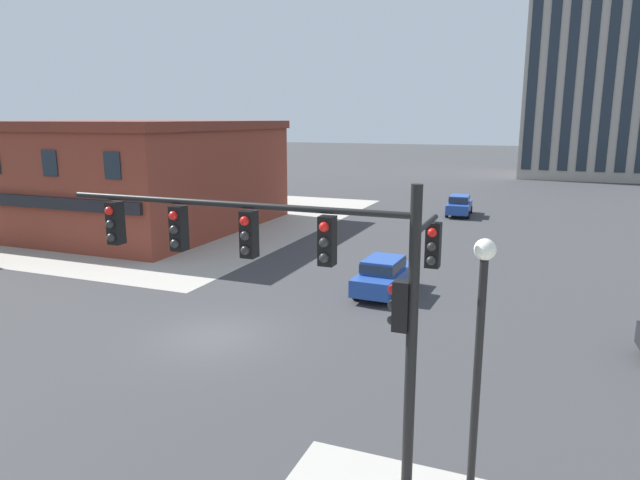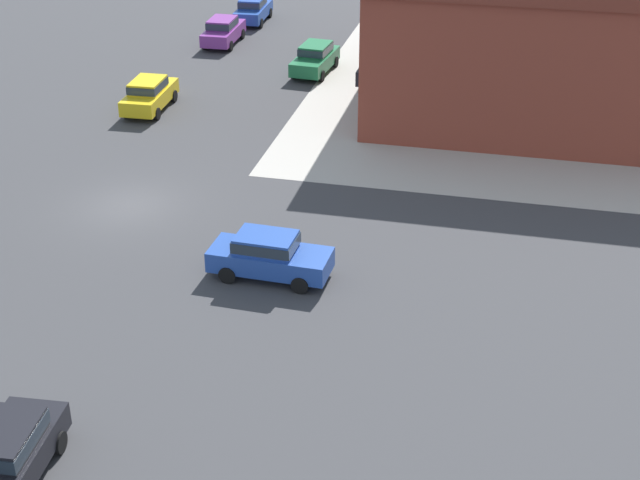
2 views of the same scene
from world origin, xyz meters
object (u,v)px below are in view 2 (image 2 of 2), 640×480
car_main_northbound_near (6,454)px  car_main_northbound_far (149,93)px  car_main_southbound_near (269,254)px  car_parked_curb (223,30)px  car_cross_westbound (315,57)px  car_main_southbound_far (253,9)px

car_main_northbound_near → car_main_northbound_far: bearing=-165.4°
car_main_northbound_far → car_main_southbound_near: bearing=35.4°
car_parked_curb → car_main_northbound_far: bearing=-0.1°
car_cross_westbound → car_parked_curb: size_ratio=1.02×
car_cross_westbound → car_main_northbound_near: bearing=0.1°
car_main_southbound_near → car_cross_westbound: same height
car_main_northbound_near → car_main_northbound_far: size_ratio=1.01×
car_main_northbound_far → car_cross_westbound: (-8.02, 7.03, 0.00)m
car_main_northbound_far → car_main_southbound_far: 17.69m
car_cross_westbound → car_parked_curb: 8.19m
car_main_northbound_near → car_parked_curb: same height
car_main_southbound_near → car_main_southbound_far: same height
car_main_northbound_far → car_main_northbound_near: bearing=14.6°
car_main_northbound_near → car_main_southbound_far: (-44.91, -6.74, 0.00)m
car_main_northbound_near → car_parked_curb: bearing=-169.8°
car_main_northbound_far → car_parked_curb: same height
car_main_northbound_far → car_main_southbound_far: same height
car_main_southbound_near → car_parked_curb: 29.57m
car_main_northbound_near → car_main_southbound_far: same height
car_main_southbound_near → car_main_southbound_far: bearing=-162.4°
car_main_northbound_far → car_cross_westbound: size_ratio=0.99×
car_main_northbound_far → car_main_southbound_far: size_ratio=1.00×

